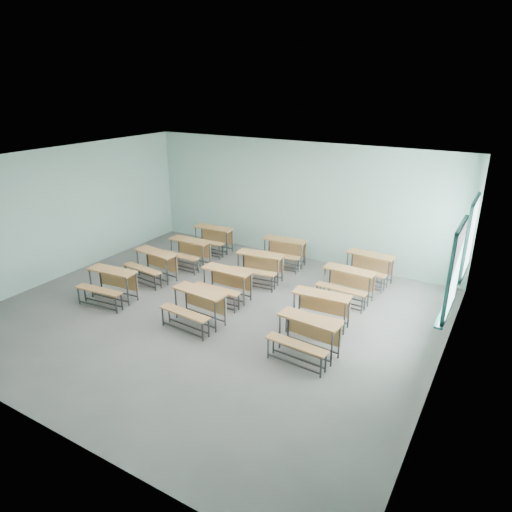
# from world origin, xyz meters

# --- Properties ---
(room) EXTENTS (9.04, 8.04, 3.24)m
(room) POSITION_xyz_m (0.08, 0.03, 1.60)
(room) COLOR slate
(room) RESTS_ON ground
(desk_unit_r0c0) EXTENTS (1.21, 0.87, 0.72)m
(desk_unit_r0c0) POSITION_xyz_m (-2.35, -0.64, 0.48)
(desk_unit_r0c0) COLOR #B77B42
(desk_unit_r0c0) RESTS_ON ground
(desk_unit_r0c1) EXTENTS (1.19, 0.84, 0.72)m
(desk_unit_r0c1) POSITION_xyz_m (-0.03, -0.51, 0.48)
(desk_unit_r0c1) COLOR #B77B42
(desk_unit_r0c1) RESTS_ON ground
(desk_unit_r0c2) EXTENTS (1.19, 0.84, 0.72)m
(desk_unit_r0c2) POSITION_xyz_m (2.36, -0.44, 0.48)
(desk_unit_r0c2) COLOR #B77B42
(desk_unit_r0c2) RESTS_ON ground
(desk_unit_r1c0) EXTENTS (1.22, 0.88, 0.72)m
(desk_unit_r1c0) POSITION_xyz_m (-2.32, 0.74, 0.48)
(desk_unit_r1c0) COLOR #B77B42
(desk_unit_r1c0) RESTS_ON ground
(desk_unit_r1c1) EXTENTS (1.16, 0.79, 0.72)m
(desk_unit_r1c1) POSITION_xyz_m (-0.16, 0.70, 0.48)
(desk_unit_r1c1) COLOR #B77B42
(desk_unit_r1c1) RESTS_ON ground
(desk_unit_r1c2) EXTENTS (1.20, 0.85, 0.72)m
(desk_unit_r1c2) POSITION_xyz_m (2.18, 0.61, 0.48)
(desk_unit_r1c2) COLOR #B77B42
(desk_unit_r1c2) RESTS_ON ground
(desk_unit_r2c0) EXTENTS (1.15, 0.78, 0.72)m
(desk_unit_r2c0) POSITION_xyz_m (-2.14, 1.88, 0.48)
(desk_unit_r2c0) COLOR #B77B42
(desk_unit_r2c0) RESTS_ON ground
(desk_unit_r2c1) EXTENTS (1.24, 0.91, 0.72)m
(desk_unit_r2c1) POSITION_xyz_m (-0.00, 1.94, 0.48)
(desk_unit_r2c1) COLOR #B77B42
(desk_unit_r2c1) RESTS_ON ground
(desk_unit_r2c2) EXTENTS (1.17, 0.80, 0.72)m
(desk_unit_r2c2) POSITION_xyz_m (2.21, 2.08, 0.48)
(desk_unit_r2c2) COLOR #B77B42
(desk_unit_r2c2) RESTS_ON ground
(desk_unit_r3c0) EXTENTS (1.18, 0.82, 0.72)m
(desk_unit_r3c0) POSITION_xyz_m (-2.23, 3.10, 0.48)
(desk_unit_r3c0) COLOR #B77B42
(desk_unit_r3c0) RESTS_ON ground
(desk_unit_r3c1) EXTENTS (1.21, 0.88, 0.72)m
(desk_unit_r3c1) POSITION_xyz_m (0.03, 3.20, 0.48)
(desk_unit_r3c1) COLOR #B77B42
(desk_unit_r3c1) RESTS_ON ground
(desk_unit_r3c2) EXTENTS (1.20, 0.85, 0.72)m
(desk_unit_r3c2) POSITION_xyz_m (2.32, 3.27, 0.48)
(desk_unit_r3c2) COLOR #B77B42
(desk_unit_r3c2) RESTS_ON ground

